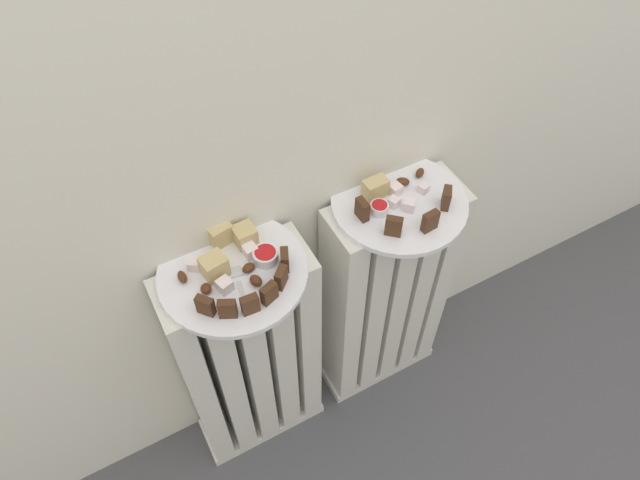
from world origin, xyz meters
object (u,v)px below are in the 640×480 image
jam_bowl_right (379,208)px  fork (239,283)px  radiator_left (251,361)px  jam_bowl_left (266,255)px  plate_left (233,272)px  radiator_right (384,298)px  plate_right (399,202)px

jam_bowl_right → fork: size_ratio=0.40×
radiator_left → jam_bowl_left: size_ratio=14.36×
plate_left → fork: fork is taller
jam_bowl_left → jam_bowl_right: 0.24m
radiator_right → plate_right: size_ratio=2.46×
radiator_right → plate_left: size_ratio=2.46×
fork → plate_left: bearing=88.6°
jam_bowl_left → jam_bowl_right: (0.24, 0.00, -0.00)m
radiator_right → jam_bowl_right: (-0.05, -0.01, 0.36)m
radiator_left → plate_left: size_ratio=2.46×
radiator_left → fork: 0.36m
radiator_right → plate_right: plate_right is taller
radiator_left → jam_bowl_left: 0.37m
plate_left → plate_right: bearing=0.0°
jam_bowl_right → radiator_left: bearing=178.8°
radiator_right → jam_bowl_left: size_ratio=14.36×
radiator_left → plate_right: bearing=-0.0°
radiator_right → jam_bowl_left: (-0.29, -0.01, 0.37)m
jam_bowl_left → jam_bowl_right: bearing=0.4°
plate_right → jam_bowl_left: jam_bowl_left is taller
radiator_left → plate_right: size_ratio=2.46×
plate_left → fork: size_ratio=2.97×
plate_left → jam_bowl_right: (0.31, -0.01, 0.02)m
radiator_left → jam_bowl_right: size_ratio=18.27×
plate_left → jam_bowl_left: (0.06, -0.01, 0.02)m
radiator_right → jam_bowl_right: bearing=-173.2°
radiator_left → jam_bowl_left: bearing=-7.1°
radiator_right → jam_bowl_left: bearing=-178.5°
radiator_left → radiator_right: 0.36m
jam_bowl_left → plate_right: bearing=1.5°
radiator_right → plate_left: 0.50m
plate_left → fork: 0.03m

